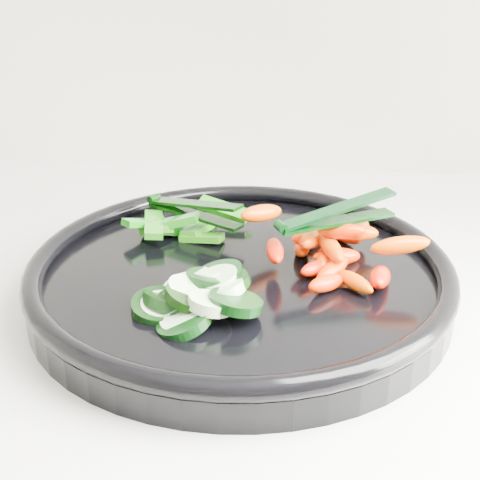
{
  "coord_description": "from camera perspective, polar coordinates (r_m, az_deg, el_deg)",
  "views": [
    {
      "loc": [
        -0.05,
        1.11,
        1.23
      ],
      "look_at": [
        -0.1,
        1.64,
        0.99
      ],
      "focal_mm": 50.0,
      "sensor_mm": 36.0,
      "label": 1
    }
  ],
  "objects": [
    {
      "name": "tong_carrot",
      "position": [
        0.58,
        7.99,
        2.05
      ],
      "size": [
        0.11,
        0.07,
        0.02
      ],
      "color": "black",
      "rests_on": "carrot_pile"
    },
    {
      "name": "pepper_pile",
      "position": [
        0.67,
        -5.32,
        1.33
      ],
      "size": [
        0.12,
        0.09,
        0.04
      ],
      "color": "#246709",
      "rests_on": "veggie_tray"
    },
    {
      "name": "tong_pepper",
      "position": [
        0.66,
        -4.15,
        2.69
      ],
      "size": [
        0.1,
        0.07,
        0.02
      ],
      "color": "black",
      "rests_on": "pepper_pile"
    },
    {
      "name": "carrot_pile",
      "position": [
        0.6,
        7.8,
        -0.6
      ],
      "size": [
        0.17,
        0.15,
        0.05
      ],
      "color": "#E73A00",
      "rests_on": "veggie_tray"
    },
    {
      "name": "veggie_tray",
      "position": [
        0.59,
        -0.0,
        -3.04
      ],
      "size": [
        0.43,
        0.43,
        0.04
      ],
      "color": "black",
      "rests_on": "counter"
    },
    {
      "name": "cucumber_pile",
      "position": [
        0.53,
        -3.95,
        -4.83
      ],
      "size": [
        0.12,
        0.12,
        0.04
      ],
      "color": "black",
      "rests_on": "veggie_tray"
    }
  ]
}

